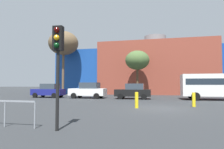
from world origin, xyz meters
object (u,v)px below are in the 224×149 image
at_px(parked_car_0, 49,91).
at_px(parked_car_2, 133,91).
at_px(bollard_yellow_0, 194,100).
at_px(bollard_yellow_1, 137,100).
at_px(traffic_light_near_left, 58,53).
at_px(parked_car_1, 88,90).
at_px(white_bus, 216,85).
at_px(bare_tree_1, 64,44).
at_px(bare_tree_0, 137,61).

relative_size(parked_car_0, parked_car_2, 0.99).
bearing_deg(parked_car_0, parked_car_2, -180.00).
distance_m(bollard_yellow_0, bollard_yellow_1, 4.39).
bearing_deg(parked_car_0, bollard_yellow_1, 144.61).
height_order(parked_car_0, traffic_light_near_left, traffic_light_near_left).
distance_m(parked_car_1, white_bus, 14.01).
distance_m(bare_tree_1, bollard_yellow_0, 23.02).
xyz_separation_m(parked_car_2, bollard_yellow_1, (1.18, -8.37, -0.31)).
bearing_deg(white_bus, bollard_yellow_1, 49.26).
distance_m(bare_tree_0, bare_tree_1, 12.38).
height_order(parked_car_0, bollard_yellow_1, parked_car_0).
bearing_deg(parked_car_1, white_bus, -178.99).
xyz_separation_m(parked_car_1, white_bus, (13.99, 0.25, 0.70)).
bearing_deg(bollard_yellow_1, bollard_yellow_0, 23.29).
height_order(white_bus, bollard_yellow_0, white_bus).
distance_m(parked_car_1, traffic_light_near_left, 16.30).
relative_size(parked_car_0, bare_tree_0, 0.61).
bearing_deg(bollard_yellow_0, bollard_yellow_1, -156.71).
xyz_separation_m(parked_car_0, white_bus, (19.21, 0.25, 0.76)).
xyz_separation_m(parked_car_2, bollard_yellow_0, (5.22, -6.64, -0.34)).
relative_size(parked_car_1, bare_tree_1, 0.42).
xyz_separation_m(parked_car_0, bare_tree_0, (10.53, 5.82, 4.20)).
xyz_separation_m(traffic_light_near_left, bare_tree_1, (-11.06, 22.11, 5.46)).
bearing_deg(bare_tree_1, traffic_light_near_left, -63.43).
height_order(parked_car_1, bare_tree_0, bare_tree_0).
relative_size(parked_car_2, bollard_yellow_0, 3.82).
distance_m(parked_car_1, bollard_yellow_0, 12.51).
distance_m(parked_car_0, bollard_yellow_0, 17.16).
bearing_deg(parked_car_2, traffic_light_near_left, 86.49).
distance_m(parked_car_0, white_bus, 19.23).
bearing_deg(white_bus, bare_tree_0, -32.69).
height_order(parked_car_0, bare_tree_0, bare_tree_0).
xyz_separation_m(parked_car_2, bare_tree_0, (-0.07, 5.82, 4.20)).
relative_size(bare_tree_0, bollard_yellow_1, 5.87).
bearing_deg(traffic_light_near_left, bollard_yellow_0, 141.68).
bearing_deg(bollard_yellow_1, parked_car_1, 128.08).
bearing_deg(white_bus, bare_tree_1, -16.95).
xyz_separation_m(parked_car_1, bollard_yellow_0, (10.60, -6.64, -0.40)).
distance_m(parked_car_2, bollard_yellow_0, 8.45).
relative_size(white_bus, bare_tree_0, 1.05).
height_order(parked_car_1, parked_car_2, parked_car_1).
xyz_separation_m(parked_car_1, bollard_yellow_1, (6.56, -8.37, -0.37)).
distance_m(parked_car_0, traffic_light_near_left, 18.43).
bearing_deg(bollard_yellow_1, traffic_light_near_left, -106.52).
height_order(bare_tree_0, bare_tree_1, bare_tree_1).
height_order(parked_car_2, traffic_light_near_left, traffic_light_near_left).
height_order(parked_car_2, bare_tree_1, bare_tree_1).
xyz_separation_m(white_bus, bare_tree_1, (-20.62, 6.29, 6.62)).
relative_size(parked_car_0, bollard_yellow_1, 3.60).
distance_m(parked_car_0, parked_car_2, 10.60).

